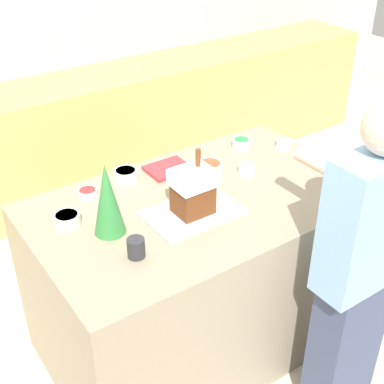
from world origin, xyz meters
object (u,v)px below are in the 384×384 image
at_px(candy_bowl_near_tray_right, 247,168).
at_px(person, 359,271).
at_px(candy_bowl_behind_tray, 67,219).
at_px(mug, 136,248).
at_px(baking_tray, 193,212).
at_px(candy_bowl_center_rear, 88,192).
at_px(candy_bowl_far_left, 241,143).
at_px(candy_bowl_far_right, 210,167).
at_px(cookbook, 168,169).
at_px(gingerbread_house, 193,190).
at_px(candy_bowl_beside_tree, 284,143).
at_px(candy_bowl_front_corner, 126,174).
at_px(decorative_tree, 107,199).

relative_size(candy_bowl_near_tray_right, person, 0.06).
relative_size(candy_bowl_behind_tray, mug, 1.40).
height_order(baking_tray, mug, mug).
bearing_deg(baking_tray, mug, -160.60).
bearing_deg(candy_bowl_behind_tray, candy_bowl_center_rear, 43.48).
relative_size(baking_tray, candy_bowl_far_left, 4.26).
height_order(candy_bowl_far_right, mug, mug).
height_order(candy_bowl_behind_tray, person, person).
height_order(candy_bowl_far_right, cookbook, candy_bowl_far_right).
bearing_deg(candy_bowl_far_left, gingerbread_house, -147.04).
bearing_deg(candy_bowl_far_left, candy_bowl_beside_tree, -31.85).
bearing_deg(candy_bowl_behind_tray, candy_bowl_beside_tree, 0.89).
height_order(candy_bowl_far_left, mug, mug).
relative_size(candy_bowl_near_tray_right, candy_bowl_behind_tray, 0.75).
height_order(candy_bowl_front_corner, person, person).
height_order(cookbook, mug, mug).
distance_m(gingerbread_house, candy_bowl_near_tray_right, 0.49).
xyz_separation_m(candy_bowl_beside_tree, candy_bowl_far_left, (-0.21, 0.13, 0.01)).
height_order(candy_bowl_beside_tree, candy_bowl_front_corner, candy_bowl_front_corner).
bearing_deg(candy_bowl_front_corner, mug, -114.73).
xyz_separation_m(decorative_tree, candy_bowl_far_left, (1.01, 0.31, -0.14)).
bearing_deg(candy_bowl_front_corner, decorative_tree, -127.13).
relative_size(candy_bowl_beside_tree, candy_bowl_behind_tray, 0.75).
bearing_deg(baking_tray, cookbook, 73.33).
bearing_deg(candy_bowl_center_rear, cookbook, -0.80).
distance_m(candy_bowl_far_left, person, 1.09).
bearing_deg(candy_bowl_center_rear, candy_bowl_beside_tree, -7.33).
distance_m(gingerbread_house, cookbook, 0.45).
height_order(candy_bowl_far_left, candy_bowl_front_corner, candy_bowl_front_corner).
relative_size(candy_bowl_beside_tree, cookbook, 0.41).
bearing_deg(candy_bowl_far_right, baking_tray, -137.56).
bearing_deg(candy_bowl_front_corner, cookbook, -10.98).
relative_size(candy_bowl_far_right, mug, 1.57).
xyz_separation_m(baking_tray, candy_bowl_far_right, (0.30, 0.28, 0.02)).
relative_size(candy_bowl_center_rear, candy_bowl_near_tray_right, 1.08).
distance_m(candy_bowl_far_left, cookbook, 0.50).
relative_size(candy_bowl_beside_tree, mug, 1.05).
distance_m(candy_bowl_far_right, candy_bowl_front_corner, 0.45).
height_order(baking_tray, candy_bowl_front_corner, candy_bowl_front_corner).
relative_size(candy_bowl_far_left, candy_bowl_behind_tray, 0.86).
distance_m(decorative_tree, candy_bowl_behind_tray, 0.25).
distance_m(candy_bowl_front_corner, person, 1.24).
distance_m(candy_bowl_front_corner, mug, 0.65).
bearing_deg(person, candy_bowl_far_right, 97.09).
xyz_separation_m(gingerbread_house, candy_bowl_behind_tray, (-0.53, 0.25, -0.10)).
xyz_separation_m(candy_bowl_beside_tree, cookbook, (-0.71, 0.14, -0.01)).
distance_m(mug, person, 0.97).
relative_size(decorative_tree, candy_bowl_behind_tray, 2.81).
height_order(gingerbread_house, cookbook, gingerbread_house).
relative_size(baking_tray, gingerbread_house, 1.47).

